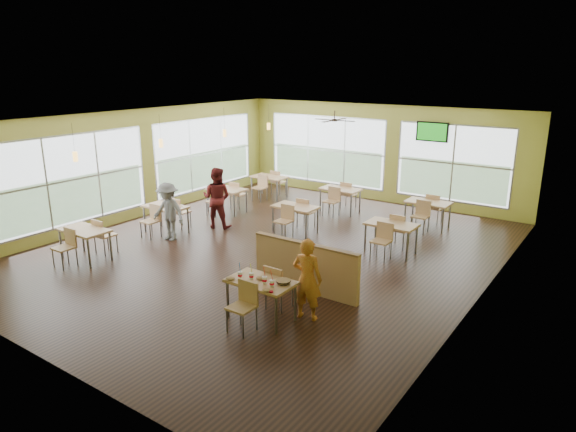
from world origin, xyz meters
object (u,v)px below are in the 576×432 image
(food_basket, at_px, (283,281))
(man_plaid, at_px, (307,279))
(main_table, at_px, (261,287))
(half_wall_divider, at_px, (305,267))

(food_basket, bearing_deg, man_plaid, 55.72)
(food_basket, bearing_deg, main_table, -162.53)
(main_table, bearing_deg, half_wall_divider, 90.00)
(man_plaid, xyz_separation_m, food_basket, (-0.26, -0.37, 0.02))
(half_wall_divider, xyz_separation_m, food_basket, (0.40, -1.33, 0.26))
(main_table, height_order, half_wall_divider, half_wall_divider)
(half_wall_divider, relative_size, man_plaid, 1.58)
(main_table, bearing_deg, man_plaid, 37.46)
(half_wall_divider, bearing_deg, main_table, -90.00)
(half_wall_divider, relative_size, food_basket, 8.88)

